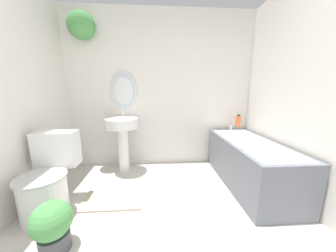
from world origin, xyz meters
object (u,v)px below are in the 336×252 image
at_px(toilet, 49,180).
at_px(potted_plant, 52,225).
at_px(bathtub, 249,162).
at_px(shampoo_bottle, 238,121).
at_px(pedestal_sink, 123,132).

relative_size(toilet, potted_plant, 1.94).
height_order(toilet, bathtub, toilet).
height_order(bathtub, shampoo_bottle, shampoo_bottle).
height_order(bathtub, potted_plant, bathtub).
bearing_deg(bathtub, shampoo_bottle, 80.73).
height_order(pedestal_sink, potted_plant, pedestal_sink).
relative_size(toilet, bathtub, 0.56).
height_order(pedestal_sink, shampoo_bottle, pedestal_sink).
height_order(pedestal_sink, bathtub, pedestal_sink).
xyz_separation_m(toilet, pedestal_sink, (0.58, 0.83, 0.27)).
relative_size(pedestal_sink, potted_plant, 2.27).
xyz_separation_m(toilet, shampoo_bottle, (2.35, 0.92, 0.41)).
bearing_deg(toilet, shampoo_bottle, 21.30).
relative_size(toilet, pedestal_sink, 0.85).
xyz_separation_m(toilet, bathtub, (2.26, 0.35, -0.03)).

